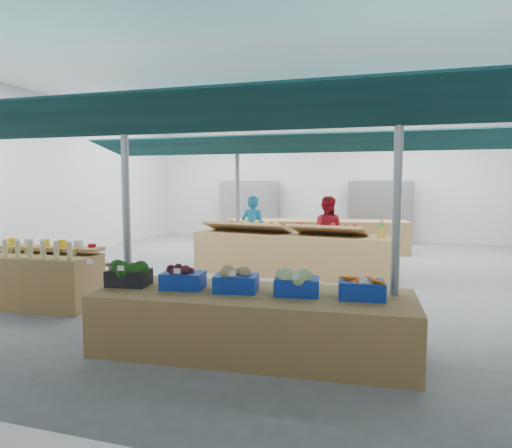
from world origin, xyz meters
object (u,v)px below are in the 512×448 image
Objects in this scene: veg_counter at (253,322)px; fruit_counter at (291,254)px; vendor_left at (253,230)px; vendor_right at (327,232)px; bottle_shelf at (41,278)px.

fruit_counter reaches higher than veg_counter.
vendor_left is at bearing 103.43° from veg_counter.
vendor_right is (1.80, 0.00, 0.00)m from vendor_left.
fruit_counter is 2.50× the size of vendor_right.
veg_counter is at bearing 93.23° from vendor_right.
veg_counter is 5.87m from vendor_left.
vendor_right is (3.94, 4.67, 0.38)m from bottle_shelf.
vendor_left reaches higher than bottle_shelf.
bottle_shelf is 4.01m from veg_counter.
bottle_shelf is 4.89m from fruit_counter.
vendor_left and vendor_right have the same top height.
vendor_right reaches higher than fruit_counter.
vendor_right is at bearing 85.53° from veg_counter.
vendor_left reaches higher than fruit_counter.
fruit_counter is 1.31m from vendor_right.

